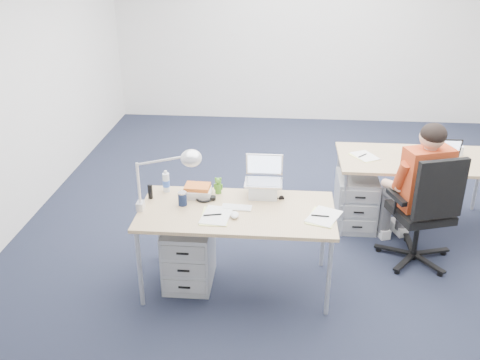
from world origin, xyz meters
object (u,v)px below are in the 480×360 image
(desk_far, at_px, (418,163))
(drawer_pedestal_near, at_px, (189,254))
(desk_near, at_px, (237,215))
(far_cup, at_px, (460,151))
(computer_mouse, at_px, (235,215))
(water_bottle, at_px, (166,181))
(cordless_phone, at_px, (150,192))
(headphones, at_px, (204,198))
(seated_person, at_px, (415,188))
(sunglasses, at_px, (278,198))
(office_chair, at_px, (419,231))
(wireless_keyboard, at_px, (237,207))
(silver_laptop, at_px, (264,178))
(dark_laptop, at_px, (447,153))
(bear_figurine, at_px, (218,185))
(can_koozie, at_px, (182,199))
(book_stack, at_px, (198,191))
(desk_lamp, at_px, (159,179))
(drawer_pedestal_far, at_px, (356,201))

(desk_far, bearing_deg, drawer_pedestal_near, -149.99)
(desk_near, bearing_deg, far_cup, 32.29)
(computer_mouse, height_order, water_bottle, water_bottle)
(desk_far, relative_size, cordless_phone, 12.54)
(headphones, bearing_deg, cordless_phone, -174.93)
(seated_person, relative_size, water_bottle, 6.75)
(computer_mouse, xyz_separation_m, sunglasses, (0.34, 0.34, -0.01))
(office_chair, relative_size, wireless_keyboard, 4.47)
(silver_laptop, relative_size, dark_laptop, 1.00)
(headphones, bearing_deg, drawer_pedestal_near, -125.24)
(sunglasses, bearing_deg, bear_figurine, 159.83)
(bear_figurine, distance_m, cordless_phone, 0.58)
(cordless_phone, distance_m, dark_laptop, 2.86)
(desk_far, xyz_separation_m, can_koozie, (-2.19, -1.20, 0.11))
(far_cup, bearing_deg, office_chair, -121.49)
(far_cup, bearing_deg, book_stack, -155.52)
(desk_near, bearing_deg, headphones, 150.15)
(drawer_pedestal_near, bearing_deg, water_bottle, 128.28)
(desk_lamp, bearing_deg, drawer_pedestal_near, 11.39)
(can_koozie, relative_size, water_bottle, 0.61)
(office_chair, xyz_separation_m, headphones, (-1.92, -0.33, 0.43))
(desk_far, height_order, book_stack, book_stack)
(drawer_pedestal_near, bearing_deg, dark_laptop, 24.77)
(computer_mouse, bearing_deg, can_koozie, 152.22)
(drawer_pedestal_near, height_order, computer_mouse, computer_mouse)
(seated_person, bearing_deg, headphones, 176.61)
(drawer_pedestal_far, bearing_deg, desk_far, 10.10)
(wireless_keyboard, bearing_deg, can_koozie, -178.14)
(bear_figurine, relative_size, far_cup, 1.55)
(desk_lamp, bearing_deg, sunglasses, 10.31)
(drawer_pedestal_far, distance_m, book_stack, 1.82)
(office_chair, xyz_separation_m, water_bottle, (-2.27, -0.21, 0.52))
(desk_far, height_order, sunglasses, sunglasses)
(headphones, relative_size, dark_laptop, 0.58)
(office_chair, xyz_separation_m, sunglasses, (-1.29, -0.29, 0.43))
(computer_mouse, xyz_separation_m, bear_figurine, (-0.18, 0.42, 0.06))
(drawer_pedestal_far, height_order, cordless_phone, cordless_phone)
(drawer_pedestal_far, bearing_deg, dark_laptop, -3.13)
(cordless_phone, bearing_deg, sunglasses, 23.68)
(dark_laptop, height_order, far_cup, dark_laptop)
(bear_figurine, height_order, far_cup, bear_figurine)
(wireless_keyboard, height_order, bear_figurine, bear_figurine)
(computer_mouse, relative_size, book_stack, 0.47)
(silver_laptop, bearing_deg, dark_laptop, 25.19)
(seated_person, distance_m, computer_mouse, 1.78)
(can_koozie, height_order, desk_lamp, desk_lamp)
(desk_near, height_order, can_koozie, can_koozie)
(drawer_pedestal_near, distance_m, drawer_pedestal_far, 1.92)
(desk_far, relative_size, silver_laptop, 4.74)
(computer_mouse, bearing_deg, wireless_keyboard, 82.43)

